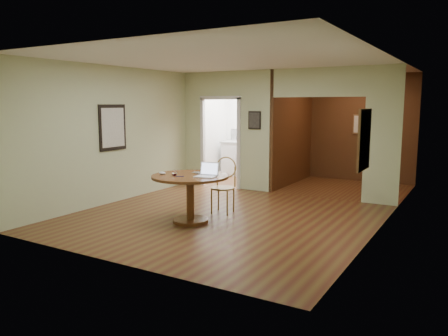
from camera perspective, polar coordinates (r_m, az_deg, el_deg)
The scene contains 11 objects.
floor at distance 7.60m, azimuth -0.45°, elevation -6.57°, with size 5.00×5.00×0.00m, color #4D2216.
room_shell at distance 10.33m, azimuth 6.19°, elevation 4.59°, with size 5.20×7.50×5.00m.
dining_table at distance 7.25m, azimuth -4.44°, elevation -2.55°, with size 1.27×1.27×0.80m.
chair at distance 7.91m, azimuth 0.02°, elevation -1.81°, with size 0.48×0.48×1.01m.
open_laptop at distance 7.06m, azimuth -2.20°, elevation -0.62°, with size 0.35×0.32×0.23m.
closed_laptop at distance 7.29m, azimuth -3.09°, elevation -0.73°, with size 0.32×0.20×0.02m, color #AFAFB4.
mouse at distance 7.33m, azimuth -8.08°, elevation -0.66°, with size 0.12×0.07×0.05m, color white.
wine_glass at distance 7.16m, azimuth -6.50°, elevation -0.63°, with size 0.09×0.09×0.10m, color white, non-canonical shape.
pen at distance 7.10m, azimuth -5.79°, elevation -1.09°, with size 0.01×0.01×0.13m, color #0B0E52.
kitchen_cabinet at distance 11.78m, azimuth 4.44°, elevation 1.10°, with size 2.06×0.60×0.94m.
grocery_bag at distance 11.39m, azimuth 8.10°, elevation 3.93°, with size 0.31×0.26×0.31m, color beige.
Camera 1 is at (3.78, -6.30, 1.96)m, focal length 35.00 mm.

